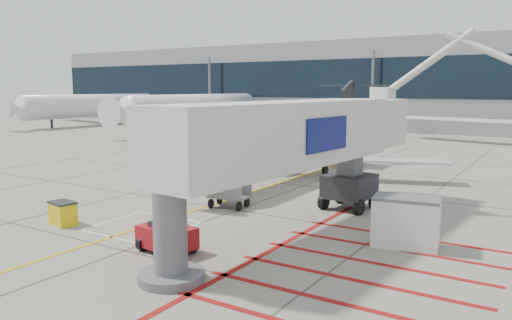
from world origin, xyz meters
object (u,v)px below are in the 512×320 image
Objects in this scene: pushback_tug at (167,236)px; jet_bridge at (285,147)px; regional_jet at (281,132)px; spill_bin at (63,213)px.

jet_bridge is at bearing 65.29° from pushback_tug.
jet_bridge is (6.29, -10.86, 0.44)m from regional_jet.
jet_bridge is 8.71× the size of pushback_tug.
jet_bridge reaches higher than pushback_tug.
regional_jet is 20.46× the size of spill_bin.
jet_bridge is at bearing -60.31° from regional_jet.
jet_bridge reaches higher than regional_jet.
regional_jet reaches higher than spill_bin.
jet_bridge is 11.24m from spill_bin.
jet_bridge reaches higher than spill_bin.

